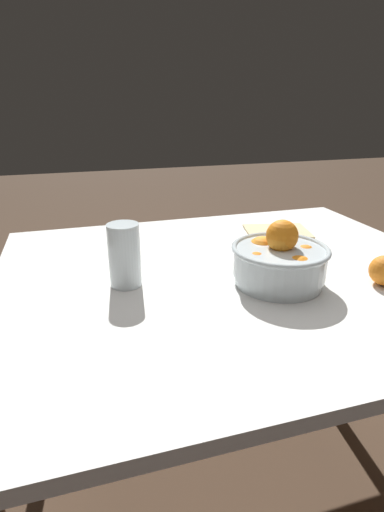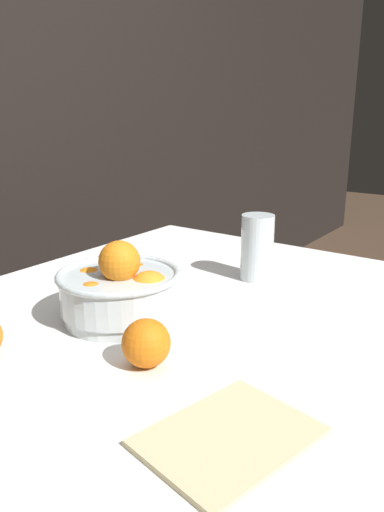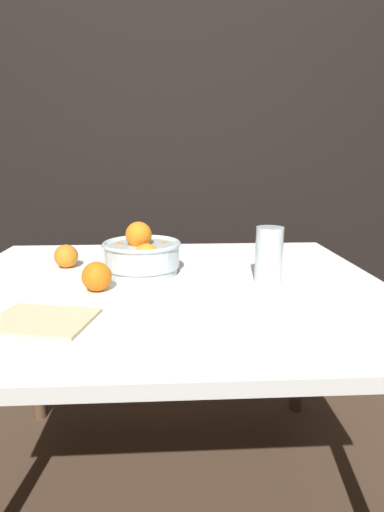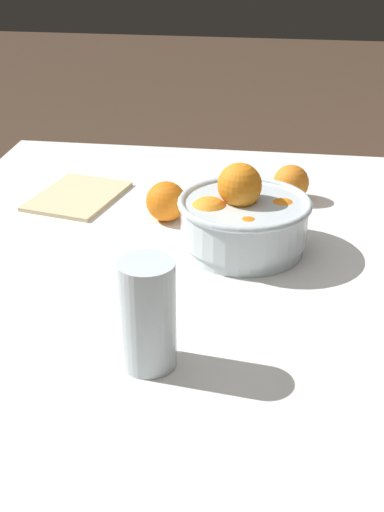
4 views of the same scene
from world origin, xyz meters
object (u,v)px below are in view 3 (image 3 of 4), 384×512
at_px(fruit_bowl, 142,254).
at_px(orange_loose_front, 66,256).
at_px(juice_glass, 268,257).
at_px(orange_loose_near_bowl, 97,277).

relative_size(fruit_bowl, orange_loose_front, 3.17).
relative_size(juice_glass, orange_loose_near_bowl, 1.99).
distance_m(fruit_bowl, orange_loose_front, 0.25).
distance_m(fruit_bowl, orange_loose_near_bowl, 0.19).
distance_m(fruit_bowl, juice_glass, 0.36).
distance_m(juice_glass, orange_loose_near_bowl, 0.46).
height_order(fruit_bowl, orange_loose_near_bowl, fruit_bowl).
bearing_deg(orange_loose_front, juice_glass, -15.90).
bearing_deg(orange_loose_near_bowl, fruit_bowl, 55.76).
distance_m(orange_loose_near_bowl, orange_loose_front, 0.27).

